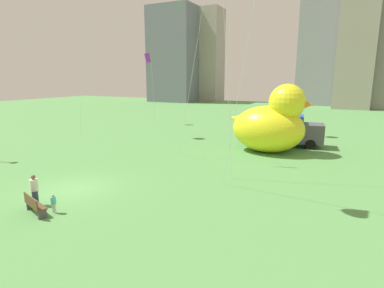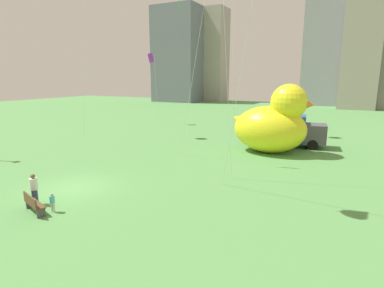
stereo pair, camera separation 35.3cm
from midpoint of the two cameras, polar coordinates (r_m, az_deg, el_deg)
name	(u,v)px [view 2 (the right image)]	position (r m, az deg, el deg)	size (l,w,h in m)	color
ground_plane	(74,188)	(19.15, -20.29, -7.62)	(140.00, 140.00, 0.00)	#57954E
park_bench	(33,203)	(16.41, -26.55, -9.70)	(1.69, 0.94, 0.90)	brown
person_adult	(34,188)	(17.33, -26.46, -7.18)	(0.39, 0.39, 1.58)	#38476B
person_child	(52,202)	(16.12, -23.64, -9.66)	(0.23, 0.23, 0.94)	silver
giant_inflatable_duck	(273,124)	(26.86, 14.95, 3.61)	(6.93, 4.44, 5.74)	yellow
box_truck	(287,130)	(30.01, 17.33, 2.40)	(6.60, 3.14, 2.85)	#264CA5
city_skyline	(283,36)	(77.96, 16.38, 18.52)	(57.75, 14.20, 39.90)	slate
kite_purple	(151,58)	(42.91, -7.30, 15.29)	(1.36, 1.24, 9.38)	silver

